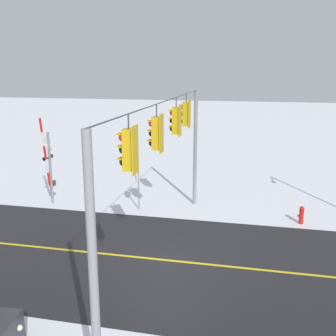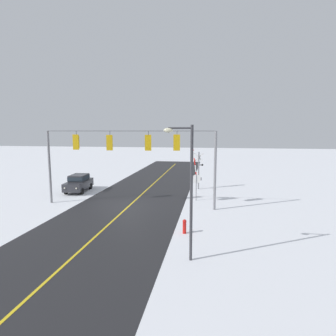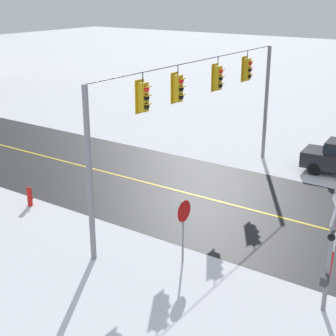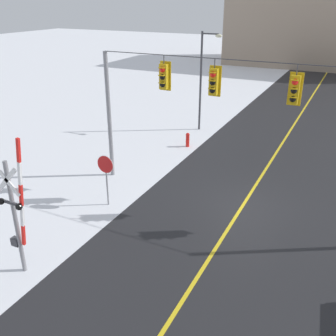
{
  "view_description": "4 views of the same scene",
  "coord_description": "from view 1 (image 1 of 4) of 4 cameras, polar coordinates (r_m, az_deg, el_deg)",
  "views": [
    {
      "loc": [
        14.06,
        3.15,
        7.31
      ],
      "look_at": [
        -3.46,
        -0.72,
        2.86
      ],
      "focal_mm": 43.02,
      "sensor_mm": 36.0,
      "label": 1
    },
    {
      "loc": [
        -6.7,
        21.84,
        6.24
      ],
      "look_at": [
        -2.88,
        -2.56,
        2.91
      ],
      "focal_mm": 29.86,
      "sensor_mm": 36.0,
      "label": 2
    },
    {
      "loc": [
        -18.64,
        -11.36,
        9.06
      ],
      "look_at": [
        -3.21,
        -0.57,
        2.42
      ],
      "focal_mm": 54.53,
      "sensor_mm": 36.0,
      "label": 3
    },
    {
      "loc": [
        3.58,
        -14.96,
        8.42
      ],
      "look_at": [
        -2.55,
        -2.53,
        2.25
      ],
      "focal_mm": 41.01,
      "sensor_mm": 36.0,
      "label": 4
    }
  ],
  "objects": [
    {
      "name": "stop_sign",
      "position": [
        21.1,
        -4.26,
        -1.48
      ],
      "size": [
        0.8,
        0.09,
        2.35
      ],
      "color": "gray",
      "rests_on": "ground"
    },
    {
      "name": "signal_span",
      "position": [
        14.67,
        -0.24,
        2.44
      ],
      "size": [
        14.2,
        0.47,
        6.22
      ],
      "color": "gray",
      "rests_on": "ground"
    },
    {
      "name": "road_asphalt",
      "position": [
        16.1,
        21.87,
        -14.14
      ],
      "size": [
        9.0,
        80.0,
        0.01
      ],
      "primitive_type": "cube",
      "color": "black",
      "rests_on": "ground"
    },
    {
      "name": "lane_centre_line",
      "position": [
        16.1,
        21.88,
        -14.12
      ],
      "size": [
        0.14,
        72.0,
        0.01
      ],
      "primitive_type": "cube",
      "color": "gold",
      "rests_on": "ground"
    },
    {
      "name": "fire_hydrant",
      "position": [
        20.54,
        18.38,
        -6.27
      ],
      "size": [
        0.24,
        0.31,
        0.88
      ],
      "color": "red",
      "rests_on": "ground"
    },
    {
      "name": "ground_plane",
      "position": [
        16.16,
        -0.15,
        -12.96
      ],
      "size": [
        160.0,
        160.0,
        0.0
      ],
      "primitive_type": "plane",
      "color": "white"
    },
    {
      "name": "railroad_crossing",
      "position": [
        22.79,
        -16.5,
        0.66
      ],
      "size": [
        1.25,
        0.31,
        4.84
      ],
      "color": "gray",
      "rests_on": "ground"
    }
  ]
}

